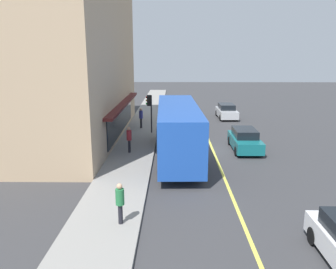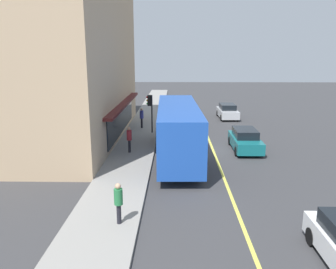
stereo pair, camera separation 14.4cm
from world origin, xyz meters
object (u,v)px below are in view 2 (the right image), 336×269
(car_teal, at_px, (245,140))
(car_silver, at_px, (227,111))
(pedestrian_mid_block, at_px, (142,116))
(pedestrian_by_curb, at_px, (129,137))
(bus, at_px, (178,129))
(traffic_light, at_px, (150,105))
(pedestrian_near_storefront, at_px, (118,200))

(car_teal, distance_m, car_silver, 12.31)
(car_silver, relative_size, pedestrian_mid_block, 2.39)
(pedestrian_mid_block, bearing_deg, pedestrian_by_curb, 179.46)
(bus, relative_size, car_teal, 2.60)
(traffic_light, xyz_separation_m, pedestrian_near_storefront, (-15.94, 0.08, -1.37))
(car_silver, height_order, pedestrian_mid_block, pedestrian_mid_block)
(car_silver, xyz_separation_m, pedestrian_mid_block, (-5.67, 8.58, 0.51))
(traffic_light, bearing_deg, car_teal, -124.02)
(pedestrian_mid_block, xyz_separation_m, pedestrian_near_storefront, (-17.78, -0.82, -0.09))
(pedestrian_near_storefront, bearing_deg, traffic_light, -0.29)
(bus, height_order, traffic_light, bus)
(car_teal, height_order, pedestrian_by_curb, pedestrian_by_curb)
(pedestrian_by_curb, distance_m, pedestrian_near_storefront, 9.96)
(bus, xyz_separation_m, pedestrian_near_storefront, (-9.17, 2.38, -0.83))
(bus, distance_m, pedestrian_mid_block, 9.22)
(car_silver, bearing_deg, car_teal, 177.24)
(car_teal, relative_size, pedestrian_by_curb, 2.41)
(bus, bearing_deg, pedestrian_near_storefront, 165.44)
(bus, height_order, pedestrian_by_curb, bus)
(traffic_light, xyz_separation_m, car_teal, (-4.78, -7.08, -1.79))
(pedestrian_near_storefront, bearing_deg, pedestrian_mid_block, 2.66)
(bus, relative_size, pedestrian_by_curb, 6.28)
(car_teal, height_order, pedestrian_near_storefront, pedestrian_near_storefront)
(pedestrian_mid_block, height_order, pedestrian_by_curb, pedestrian_mid_block)
(car_teal, distance_m, pedestrian_by_curb, 8.17)
(car_teal, height_order, car_silver, same)
(traffic_light, distance_m, car_teal, 8.73)
(pedestrian_by_curb, bearing_deg, bus, -102.86)
(bus, relative_size, car_silver, 2.58)
(pedestrian_by_curb, bearing_deg, car_teal, -81.26)
(pedestrian_mid_block, bearing_deg, car_silver, -56.53)
(pedestrian_by_curb, height_order, pedestrian_near_storefront, pedestrian_by_curb)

